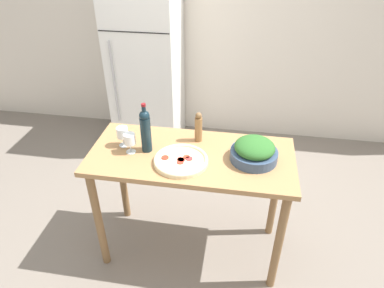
{
  "coord_description": "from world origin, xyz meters",
  "views": [
    {
      "loc": [
        0.3,
        -1.79,
        2.18
      ],
      "look_at": [
        0.0,
        0.03,
        0.95
      ],
      "focal_mm": 32.0,
      "sensor_mm": 36.0,
      "label": 1
    }
  ],
  "objects": [
    {
      "name": "ground_plane",
      "position": [
        0.0,
        0.0,
        0.0
      ],
      "size": [
        14.0,
        14.0,
        0.0
      ],
      "primitive_type": "plane",
      "color": "slate"
    },
    {
      "name": "wall_back",
      "position": [
        0.0,
        1.86,
        1.3
      ],
      "size": [
        6.4,
        0.06,
        2.6
      ],
      "color": "silver",
      "rests_on": "ground_plane"
    },
    {
      "name": "refrigerator",
      "position": [
        -0.71,
        1.48,
        0.92
      ],
      "size": [
        0.67,
        0.68,
        1.84
      ],
      "color": "white",
      "rests_on": "ground_plane"
    },
    {
      "name": "prep_counter",
      "position": [
        0.0,
        0.0,
        0.75
      ],
      "size": [
        1.34,
        0.61,
        0.89
      ],
      "color": "#A87A4C",
      "rests_on": "ground_plane"
    },
    {
      "name": "wine_bottle",
      "position": [
        -0.3,
        0.0,
        1.05
      ],
      "size": [
        0.07,
        0.07,
        0.34
      ],
      "color": "#142833",
      "rests_on": "prep_counter"
    },
    {
      "name": "wine_glass_near",
      "position": [
        -0.4,
        -0.04,
        0.99
      ],
      "size": [
        0.08,
        0.08,
        0.14
      ],
      "color": "silver",
      "rests_on": "prep_counter"
    },
    {
      "name": "wine_glass_far",
      "position": [
        -0.47,
        0.03,
        0.99
      ],
      "size": [
        0.08,
        0.08,
        0.14
      ],
      "color": "silver",
      "rests_on": "prep_counter"
    },
    {
      "name": "pepper_mill",
      "position": [
        0.02,
        0.17,
        1.0
      ],
      "size": [
        0.05,
        0.05,
        0.22
      ],
      "color": "olive",
      "rests_on": "prep_counter"
    },
    {
      "name": "salad_bowl",
      "position": [
        0.4,
        0.01,
        0.96
      ],
      "size": [
        0.3,
        0.3,
        0.15
      ],
      "color": "#384C6B",
      "rests_on": "prep_counter"
    },
    {
      "name": "homemade_pizza",
      "position": [
        -0.05,
        -0.1,
        0.91
      ],
      "size": [
        0.34,
        0.34,
        0.03
      ],
      "color": "beige",
      "rests_on": "prep_counter"
    }
  ]
}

